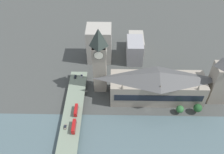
{
  "coord_description": "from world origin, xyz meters",
  "views": [
    {
      "loc": [
        -133.48,
        28.43,
        169.89
      ],
      "look_at": [
        19.3,
        31.08,
        20.41
      ],
      "focal_mm": 40.0,
      "sensor_mm": 36.0,
      "label": 1
    }
  ],
  "objects_px": {
    "clock_tower": "(99,59)",
    "double_decker_bus_mid": "(76,110)",
    "car_northbound_lead": "(75,77)",
    "victoria_tower": "(220,80)",
    "car_northbound_mid": "(65,127)",
    "car_northbound_tail": "(82,76)",
    "road_bridge": "(68,145)",
    "parliament_hall": "(157,85)",
    "double_decker_bus_rear": "(74,126)"
  },
  "relations": [
    {
      "from": "double_decker_bus_mid",
      "to": "car_northbound_mid",
      "type": "relative_size",
      "value": 2.44
    },
    {
      "from": "clock_tower",
      "to": "car_northbound_tail",
      "type": "height_order",
      "value": "clock_tower"
    },
    {
      "from": "double_decker_bus_mid",
      "to": "double_decker_bus_rear",
      "type": "bearing_deg",
      "value": -179.02
    },
    {
      "from": "road_bridge",
      "to": "double_decker_bus_rear",
      "type": "height_order",
      "value": "double_decker_bus_rear"
    },
    {
      "from": "road_bridge",
      "to": "double_decker_bus_rear",
      "type": "xyz_separation_m",
      "value": [
        14.08,
        -3.27,
        3.71
      ]
    },
    {
      "from": "car_northbound_lead",
      "to": "car_northbound_mid",
      "type": "distance_m",
      "value": 55.91
    },
    {
      "from": "car_northbound_lead",
      "to": "car_northbound_tail",
      "type": "relative_size",
      "value": 1.17
    },
    {
      "from": "double_decker_bus_rear",
      "to": "parliament_hall",
      "type": "bearing_deg",
      "value": -60.65
    },
    {
      "from": "clock_tower",
      "to": "victoria_tower",
      "type": "bearing_deg",
      "value": -96.12
    },
    {
      "from": "parliament_hall",
      "to": "clock_tower",
      "type": "xyz_separation_m",
      "value": [
        10.91,
        49.73,
        19.36
      ]
    },
    {
      "from": "clock_tower",
      "to": "double_decker_bus_rear",
      "type": "bearing_deg",
      "value": 159.76
    },
    {
      "from": "car_northbound_mid",
      "to": "double_decker_bus_rear",
      "type": "bearing_deg",
      "value": -97.8
    },
    {
      "from": "clock_tower",
      "to": "parliament_hall",
      "type": "bearing_deg",
      "value": -102.37
    },
    {
      "from": "double_decker_bus_mid",
      "to": "double_decker_bus_rear",
      "type": "distance_m",
      "value": 15.94
    },
    {
      "from": "double_decker_bus_rear",
      "to": "double_decker_bus_mid",
      "type": "bearing_deg",
      "value": 0.98
    },
    {
      "from": "victoria_tower",
      "to": "car_northbound_mid",
      "type": "xyz_separation_m",
      "value": [
        -37.23,
        126.3,
        -16.26
      ]
    },
    {
      "from": "victoria_tower",
      "to": "road_bridge",
      "type": "distance_m",
      "value": 134.49
    },
    {
      "from": "road_bridge",
      "to": "double_decker_bus_mid",
      "type": "xyz_separation_m",
      "value": [
        30.02,
        -2.99,
        3.56
      ]
    },
    {
      "from": "car_northbound_mid",
      "to": "clock_tower",
      "type": "bearing_deg",
      "value": -27.51
    },
    {
      "from": "double_decker_bus_rear",
      "to": "car_northbound_lead",
      "type": "xyz_separation_m",
      "value": [
        56.86,
        6.17,
        -2.03
      ]
    },
    {
      "from": "road_bridge",
      "to": "clock_tower",
      "type": "bearing_deg",
      "value": -18.68
    },
    {
      "from": "parliament_hall",
      "to": "victoria_tower",
      "type": "height_order",
      "value": "victoria_tower"
    },
    {
      "from": "car_northbound_lead",
      "to": "victoria_tower",
      "type": "bearing_deg",
      "value": -98.47
    },
    {
      "from": "double_decker_bus_rear",
      "to": "car_northbound_tail",
      "type": "bearing_deg",
      "value": 0.16
    },
    {
      "from": "clock_tower",
      "to": "car_northbound_mid",
      "type": "relative_size",
      "value": 14.51
    },
    {
      "from": "victoria_tower",
      "to": "car_northbound_mid",
      "type": "bearing_deg",
      "value": 106.42
    },
    {
      "from": "clock_tower",
      "to": "victoria_tower",
      "type": "height_order",
      "value": "clock_tower"
    },
    {
      "from": "car_northbound_lead",
      "to": "car_northbound_tail",
      "type": "distance_m",
      "value": 6.2
    },
    {
      "from": "victoria_tower",
      "to": "car_northbound_tail",
      "type": "distance_m",
      "value": 122.29
    },
    {
      "from": "car_northbound_mid",
      "to": "victoria_tower",
      "type": "bearing_deg",
      "value": -73.58
    },
    {
      "from": "clock_tower",
      "to": "double_decker_bus_rear",
      "type": "xyz_separation_m",
      "value": [
        -49.03,
        18.08,
        -26.37
      ]
    },
    {
      "from": "double_decker_bus_mid",
      "to": "car_northbound_lead",
      "type": "xyz_separation_m",
      "value": [
        40.93,
        5.9,
        -1.88
      ]
    },
    {
      "from": "clock_tower",
      "to": "car_northbound_mid",
      "type": "distance_m",
      "value": 61.17
    },
    {
      "from": "double_decker_bus_mid",
      "to": "car_northbound_tail",
      "type": "xyz_separation_m",
      "value": [
        42.46,
        -0.11,
        -1.86
      ]
    },
    {
      "from": "clock_tower",
      "to": "double_decker_bus_mid",
      "type": "xyz_separation_m",
      "value": [
        -33.1,
        18.35,
        -26.52
      ]
    },
    {
      "from": "parliament_hall",
      "to": "car_northbound_mid",
      "type": "distance_m",
      "value": 83.98
    },
    {
      "from": "double_decker_bus_mid",
      "to": "car_northbound_mid",
      "type": "height_order",
      "value": "double_decker_bus_mid"
    },
    {
      "from": "car_northbound_lead",
      "to": "car_northbound_mid",
      "type": "bearing_deg",
      "value": 179.19
    },
    {
      "from": "clock_tower",
      "to": "car_northbound_lead",
      "type": "relative_size",
      "value": 14.16
    },
    {
      "from": "road_bridge",
      "to": "double_decker_bus_mid",
      "type": "relative_size",
      "value": 14.4
    },
    {
      "from": "car_northbound_mid",
      "to": "car_northbound_tail",
      "type": "bearing_deg",
      "value": -6.75
    },
    {
      "from": "parliament_hall",
      "to": "car_northbound_mid",
      "type": "height_order",
      "value": "parliament_hall"
    },
    {
      "from": "victoria_tower",
      "to": "car_northbound_tail",
      "type": "xyz_separation_m",
      "value": [
        20.22,
        119.5,
        -16.29
      ]
    },
    {
      "from": "car_northbound_lead",
      "to": "road_bridge",
      "type": "bearing_deg",
      "value": -177.66
    },
    {
      "from": "parliament_hall",
      "to": "road_bridge",
      "type": "bearing_deg",
      "value": 126.3
    },
    {
      "from": "car_northbound_lead",
      "to": "double_decker_bus_mid",
      "type": "bearing_deg",
      "value": -171.8
    },
    {
      "from": "road_bridge",
      "to": "parliament_hall",
      "type": "bearing_deg",
      "value": -53.7
    },
    {
      "from": "victoria_tower",
      "to": "double_decker_bus_rear",
      "type": "height_order",
      "value": "victoria_tower"
    },
    {
      "from": "road_bridge",
      "to": "car_northbound_mid",
      "type": "height_order",
      "value": "car_northbound_mid"
    },
    {
      "from": "victoria_tower",
      "to": "car_northbound_mid",
      "type": "distance_m",
      "value": 132.67
    }
  ]
}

